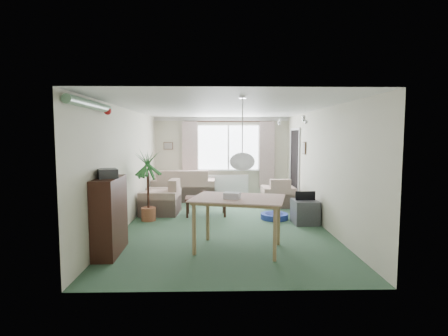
{
  "coord_description": "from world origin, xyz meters",
  "views": [
    {
      "loc": [
        -0.18,
        -7.26,
        1.84
      ],
      "look_at": [
        0.0,
        0.3,
        1.15
      ],
      "focal_mm": 28.0,
      "sensor_mm": 36.0,
      "label": 1
    }
  ],
  "objects_px": {
    "coffee_table": "(206,206)",
    "tv_cube": "(305,212)",
    "armchair_corner": "(278,192)",
    "dining_table": "(238,224)",
    "pet_bed": "(274,216)",
    "armchair_left": "(160,196)",
    "houseplant": "(148,186)",
    "sofa": "(184,185)",
    "bookshelf": "(110,216)"
  },
  "relations": [
    {
      "from": "coffee_table",
      "to": "tv_cube",
      "type": "distance_m",
      "value": 2.26
    },
    {
      "from": "armchair_corner",
      "to": "dining_table",
      "type": "distance_m",
      "value": 3.77
    },
    {
      "from": "pet_bed",
      "to": "armchair_corner",
      "type": "bearing_deg",
      "value": 76.72
    },
    {
      "from": "armchair_left",
      "to": "pet_bed",
      "type": "relative_size",
      "value": 1.5
    },
    {
      "from": "armchair_left",
      "to": "armchair_corner",
      "type": "bearing_deg",
      "value": 108.44
    },
    {
      "from": "houseplant",
      "to": "sofa",
      "type": "bearing_deg",
      "value": 77.48
    },
    {
      "from": "bookshelf",
      "to": "houseplant",
      "type": "height_order",
      "value": "houseplant"
    },
    {
      "from": "tv_cube",
      "to": "armchair_corner",
      "type": "bearing_deg",
      "value": 94.86
    },
    {
      "from": "bookshelf",
      "to": "sofa",
      "type": "bearing_deg",
      "value": 79.44
    },
    {
      "from": "pet_bed",
      "to": "armchair_left",
      "type": "bearing_deg",
      "value": 166.49
    },
    {
      "from": "bookshelf",
      "to": "pet_bed",
      "type": "distance_m",
      "value": 3.74
    },
    {
      "from": "armchair_corner",
      "to": "tv_cube",
      "type": "height_order",
      "value": "armchair_corner"
    },
    {
      "from": "bookshelf",
      "to": "tv_cube",
      "type": "bearing_deg",
      "value": 25.4
    },
    {
      "from": "pet_bed",
      "to": "houseplant",
      "type": "bearing_deg",
      "value": -178.12
    },
    {
      "from": "armchair_corner",
      "to": "armchair_left",
      "type": "bearing_deg",
      "value": 15.7
    },
    {
      "from": "bookshelf",
      "to": "tv_cube",
      "type": "xyz_separation_m",
      "value": [
        3.54,
        1.79,
        -0.35
      ]
    },
    {
      "from": "bookshelf",
      "to": "pet_bed",
      "type": "relative_size",
      "value": 1.98
    },
    {
      "from": "coffee_table",
      "to": "houseplant",
      "type": "xyz_separation_m",
      "value": [
        -1.24,
        -0.48,
        0.56
      ]
    },
    {
      "from": "armchair_left",
      "to": "tv_cube",
      "type": "xyz_separation_m",
      "value": [
        3.2,
        -1.05,
        -0.16
      ]
    },
    {
      "from": "armchair_corner",
      "to": "coffee_table",
      "type": "bearing_deg",
      "value": 29.83
    },
    {
      "from": "coffee_table",
      "to": "armchair_left",
      "type": "bearing_deg",
      "value": 167.34
    },
    {
      "from": "pet_bed",
      "to": "tv_cube",
      "type": "bearing_deg",
      "value": -36.37
    },
    {
      "from": "sofa",
      "to": "dining_table",
      "type": "height_order",
      "value": "sofa"
    },
    {
      "from": "coffee_table",
      "to": "tv_cube",
      "type": "height_order",
      "value": "tv_cube"
    },
    {
      "from": "dining_table",
      "to": "bookshelf",
      "type": "bearing_deg",
      "value": -176.49
    },
    {
      "from": "bookshelf",
      "to": "tv_cube",
      "type": "relative_size",
      "value": 2.18
    },
    {
      "from": "dining_table",
      "to": "pet_bed",
      "type": "relative_size",
      "value": 2.21
    },
    {
      "from": "armchair_left",
      "to": "coffee_table",
      "type": "height_order",
      "value": "armchair_left"
    },
    {
      "from": "houseplant",
      "to": "dining_table",
      "type": "distance_m",
      "value": 2.73
    },
    {
      "from": "houseplant",
      "to": "pet_bed",
      "type": "bearing_deg",
      "value": 1.88
    },
    {
      "from": "armchair_left",
      "to": "tv_cube",
      "type": "relative_size",
      "value": 1.66
    },
    {
      "from": "armchair_corner",
      "to": "bookshelf",
      "type": "relative_size",
      "value": 0.69
    },
    {
      "from": "dining_table",
      "to": "tv_cube",
      "type": "relative_size",
      "value": 2.44
    },
    {
      "from": "coffee_table",
      "to": "tv_cube",
      "type": "relative_size",
      "value": 1.73
    },
    {
      "from": "sofa",
      "to": "pet_bed",
      "type": "xyz_separation_m",
      "value": [
        2.22,
        -2.39,
        -0.38
      ]
    },
    {
      "from": "houseplant",
      "to": "pet_bed",
      "type": "height_order",
      "value": "houseplant"
    },
    {
      "from": "armchair_corner",
      "to": "dining_table",
      "type": "xyz_separation_m",
      "value": [
        -1.28,
        -3.54,
        0.05
      ]
    },
    {
      "from": "armchair_corner",
      "to": "pet_bed",
      "type": "relative_size",
      "value": 1.37
    },
    {
      "from": "sofa",
      "to": "coffee_table",
      "type": "relative_size",
      "value": 1.86
    },
    {
      "from": "armchair_corner",
      "to": "armchair_left",
      "type": "relative_size",
      "value": 0.91
    },
    {
      "from": "armchair_left",
      "to": "coffee_table",
      "type": "distance_m",
      "value": 1.13
    },
    {
      "from": "dining_table",
      "to": "tv_cube",
      "type": "height_order",
      "value": "dining_table"
    },
    {
      "from": "sofa",
      "to": "tv_cube",
      "type": "relative_size",
      "value": 3.21
    },
    {
      "from": "armchair_left",
      "to": "houseplant",
      "type": "relative_size",
      "value": 0.59
    },
    {
      "from": "sofa",
      "to": "houseplant",
      "type": "bearing_deg",
      "value": 77.18
    },
    {
      "from": "houseplant",
      "to": "bookshelf",
      "type": "bearing_deg",
      "value": -95.12
    },
    {
      "from": "coffee_table",
      "to": "pet_bed",
      "type": "height_order",
      "value": "coffee_table"
    },
    {
      "from": "armchair_corner",
      "to": "dining_table",
      "type": "relative_size",
      "value": 0.62
    },
    {
      "from": "armchair_left",
      "to": "tv_cube",
      "type": "height_order",
      "value": "armchair_left"
    },
    {
      "from": "bookshelf",
      "to": "dining_table",
      "type": "xyz_separation_m",
      "value": [
        2.02,
        0.12,
        -0.18
      ]
    }
  ]
}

